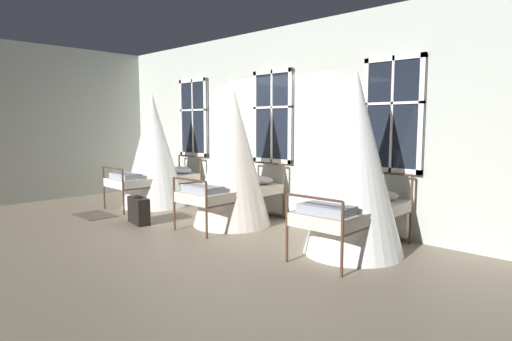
% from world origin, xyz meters
% --- Properties ---
extents(ground, '(16.98, 16.98, 0.00)m').
position_xyz_m(ground, '(0.00, 0.00, 0.00)').
color(ground, gray).
extents(back_wall_with_windows, '(9.22, 0.10, 3.34)m').
position_xyz_m(back_wall_with_windows, '(0.00, 1.13, 1.67)').
color(back_wall_with_windows, '#B2B7AD').
rests_on(back_wall_with_windows, ground).
extents(end_wall_left, '(0.10, 6.33, 3.34)m').
position_xyz_m(end_wall_left, '(-4.61, -1.58, 1.67)').
color(end_wall_left, '#B2B7AD').
rests_on(end_wall_left, ground).
extents(window_bank, '(5.50, 0.10, 2.54)m').
position_xyz_m(window_bank, '(-0.00, 1.01, 0.95)').
color(window_bank, black).
rests_on(window_bank, ground).
extents(cot_first, '(1.29, 1.82, 2.28)m').
position_xyz_m(cot_first, '(-2.34, 0.03, 1.10)').
color(cot_first, '#4C3323').
rests_on(cot_first, ground).
extents(cot_second, '(1.29, 1.83, 2.39)m').
position_xyz_m(cot_second, '(0.01, 0.03, 1.15)').
color(cot_second, '#4C3323').
rests_on(cot_second, ground).
extents(cot_third, '(1.29, 1.83, 2.36)m').
position_xyz_m(cot_third, '(2.30, 0.05, 1.14)').
color(cot_third, '#4C3323').
rests_on(cot_third, ground).
extents(rug_first, '(0.80, 0.57, 0.01)m').
position_xyz_m(rug_first, '(-2.30, -1.27, 0.01)').
color(rug_first, brown).
rests_on(rug_first, ground).
extents(suitcase_dark, '(0.59, 0.31, 0.47)m').
position_xyz_m(suitcase_dark, '(-1.16, -1.02, 0.22)').
color(suitcase_dark, black).
rests_on(suitcase_dark, ground).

